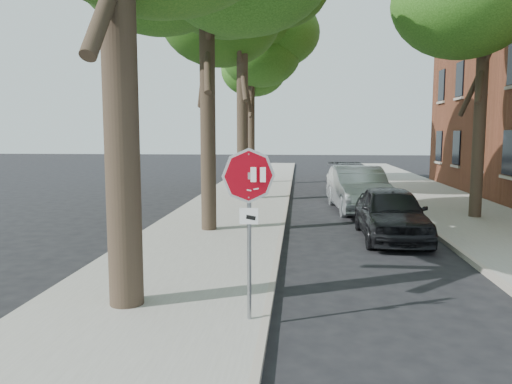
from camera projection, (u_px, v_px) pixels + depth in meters
The scene contains 12 objects.
ground at pixel (295, 328), 7.58m from camera, with size 120.00×120.00×0.00m, color black.
sidewalk_left at pixel (234, 206), 19.66m from camera, with size 4.00×55.00×0.12m, color gray.
sidewalk_right at pixel (456, 209), 18.93m from camera, with size 4.00×55.00×0.12m, color gray.
curb_left at pixel (286, 207), 19.49m from camera, with size 0.12×55.00×0.13m, color #9E9384.
curb_right at pixel (401, 208), 19.11m from camera, with size 0.12×55.00×0.13m, color #9E9384.
stop_sign at pixel (249, 201), 7.39m from camera, with size 0.76×0.34×2.61m.
tree_mid_b at pixel (242, 11), 20.82m from camera, with size 5.88×5.46×10.36m.
tree_far at pixel (251, 56), 27.85m from camera, with size 5.29×4.91×9.33m.
tree_right at pixel (484, 1), 16.22m from camera, with size 5.29×4.91×9.33m.
car_a at pixel (391, 213), 13.87m from camera, with size 1.73×4.30×1.47m, color black.
car_b at pixel (358, 189), 18.82m from camera, with size 1.77×5.09×1.68m, color #A4A8AB.
car_c at pixel (352, 179), 24.10m from camera, with size 2.04×5.02×1.46m, color #535358.
Camera 1 is at (0.04, -7.31, 2.95)m, focal length 35.00 mm.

